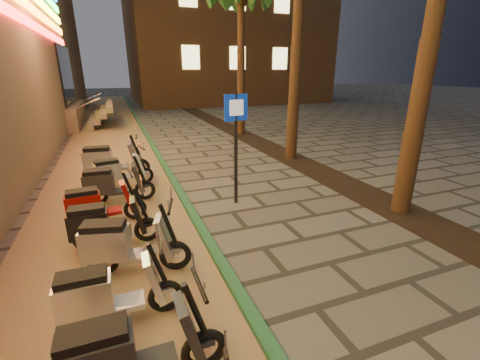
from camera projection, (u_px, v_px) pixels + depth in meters
name	position (u px, v px, depth m)	size (l,w,h in m)	color
ground	(316.00, 308.00, 4.36)	(120.00, 120.00, 0.00)	#474442
parking_strip	(109.00, 154.00, 12.28)	(3.40, 60.00, 0.01)	#8C7251
green_curb	(155.00, 149.00, 12.85)	(0.18, 60.00, 0.10)	#215A37
planting_strip	(323.00, 173.00, 10.00)	(1.20, 40.00, 0.02)	black
palm_d	(241.00, 1.00, 14.23)	(2.97, 3.02, 7.16)	#472D19
pedestrian_sign	(236.00, 133.00, 7.27)	(0.58, 0.12, 2.65)	black
scooter_3	(125.00, 354.00, 3.06)	(1.61, 0.57, 1.14)	black
scooter_4	(106.00, 294.00, 3.93)	(1.49, 0.53, 1.06)	black
scooter_5	(123.00, 245.00, 4.96)	(1.65, 0.81, 1.16)	black
scooter_6	(103.00, 224.00, 5.70)	(1.54, 0.54, 1.09)	black
scooter_7	(97.00, 205.00, 6.51)	(1.55, 0.56, 1.09)	black
scooter_8	(110.00, 184.00, 7.62)	(1.62, 0.57, 1.14)	black
scooter_9	(117.00, 172.00, 8.59)	(1.55, 0.70, 1.09)	black
scooter_10	(109.00, 161.00, 9.33)	(1.84, 0.68, 1.29)	black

